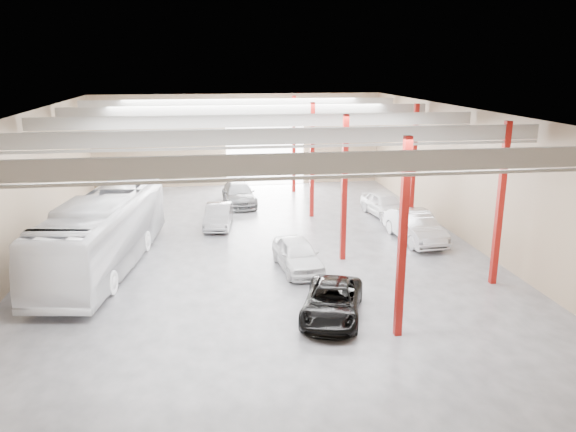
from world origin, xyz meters
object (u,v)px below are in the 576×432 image
object	(u,v)px
black_sedan	(332,302)
car_row_b	(218,216)
car_row_a	(298,254)
car_right_far	(384,204)
car_right_near	(415,227)
coach_bus	(104,232)
car_row_c	(239,194)

from	to	relation	value
black_sedan	car_row_b	world-z (taller)	car_row_b
car_row_a	black_sedan	bearing A→B (deg)	-91.07
car_right_far	car_right_near	bearing A→B (deg)	-97.91
coach_bus	car_right_far	size ratio (longest dim) A/B	2.83
black_sedan	car_row_c	xyz separation A→B (m)	(-2.30, 17.99, 0.09)
coach_bus	car_row_a	world-z (taller)	coach_bus
car_row_a	car_right_near	world-z (taller)	car_right_near
car_row_c	car_right_far	world-z (taller)	car_right_far
car_right_far	car_row_c	bearing A→B (deg)	145.87
black_sedan	car_row_a	bearing A→B (deg)	113.51
car_right_near	car_row_b	bearing A→B (deg)	153.14
car_row_c	car_right_near	xyz separation A→B (m)	(8.76, -9.51, 0.09)
coach_bus	black_sedan	distance (m)	11.56
car_row_c	car_right_far	bearing A→B (deg)	-29.33
car_row_c	car_right_far	distance (m)	9.77
black_sedan	car_row_b	distance (m)	13.35
car_row_b	car_right_far	bearing A→B (deg)	12.53
car_row_b	black_sedan	bearing A→B (deg)	-65.68
car_row_c	car_right_near	world-z (taller)	car_right_near
car_right_near	car_row_a	bearing A→B (deg)	-158.78
black_sedan	car_right_far	distance (m)	15.12
car_row_b	car_right_far	xyz separation A→B (m)	(10.30, 0.89, 0.07)
car_row_a	car_right_far	bearing A→B (deg)	44.79
car_right_far	coach_bus	bearing A→B (deg)	-164.38
black_sedan	car_row_a	distance (m)	5.22
car_right_near	car_right_far	bearing A→B (deg)	85.87
car_right_near	car_right_far	world-z (taller)	car_right_near
car_row_b	car_right_near	bearing A→B (deg)	-15.12
black_sedan	car_row_b	xyz separation A→B (m)	(-3.84, 12.79, 0.04)
coach_bus	car_row_a	bearing A→B (deg)	-1.35
coach_bus	black_sedan	bearing A→B (deg)	-27.28
car_row_a	car_row_b	world-z (taller)	car_row_a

